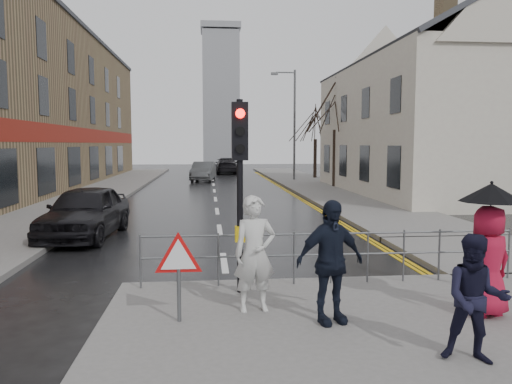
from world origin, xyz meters
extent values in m
plane|color=black|center=(0.00, 0.00, 0.00)|extent=(120.00, 120.00, 0.00)
cube|color=#605E5B|center=(-6.50, 23.00, 0.07)|extent=(4.00, 44.00, 0.14)
cube|color=#605E5B|center=(6.50, 25.00, 0.07)|extent=(4.00, 40.00, 0.14)
cube|color=#605E5B|center=(6.50, 3.00, 0.07)|extent=(4.00, 4.20, 0.14)
cube|color=#88734E|center=(-12.00, 22.00, 5.00)|extent=(8.00, 42.00, 10.00)
cube|color=beige|center=(12.00, 18.00, 3.50)|extent=(9.00, 16.00, 7.00)
cube|color=#88734E|center=(10.50, 14.00, 9.20)|extent=(0.70, 0.90, 1.80)
cube|color=#88734E|center=(13.20, 22.00, 9.20)|extent=(0.70, 0.90, 1.80)
cube|color=gray|center=(1.50, 62.00, 9.00)|extent=(5.00, 5.00, 18.00)
cylinder|color=black|center=(0.20, 0.20, 1.84)|extent=(0.11, 0.11, 3.40)
cube|color=black|center=(0.20, 0.20, 2.99)|extent=(0.28, 0.22, 1.00)
cylinder|color=#FF0C07|center=(0.20, 0.06, 3.29)|extent=(0.16, 0.04, 0.16)
cylinder|color=black|center=(0.20, 0.06, 2.99)|extent=(0.16, 0.04, 0.16)
cylinder|color=black|center=(0.20, 0.06, 2.69)|extent=(0.16, 0.04, 0.16)
cube|color=gold|center=(0.20, 0.20, 1.19)|extent=(0.18, 0.14, 0.28)
cylinder|color=#595B5E|center=(-1.60, 0.60, 0.64)|extent=(0.04, 0.04, 1.00)
cylinder|color=#595B5E|center=(5.50, 0.60, 0.64)|extent=(0.04, 0.04, 1.00)
cylinder|color=#595B5E|center=(1.95, 0.60, 1.09)|extent=(7.10, 0.04, 0.04)
cylinder|color=#595B5E|center=(1.95, 0.60, 0.69)|extent=(7.10, 0.04, 0.04)
cylinder|color=#595B5E|center=(-0.80, -1.20, 0.56)|extent=(0.06, 0.06, 0.85)
cylinder|color=red|center=(-0.80, -1.20, 1.09)|extent=(0.80, 0.03, 0.80)
cylinder|color=white|center=(-0.80, -1.22, 1.09)|extent=(0.60, 0.03, 0.60)
cylinder|color=#595B5E|center=(6.00, 28.00, 4.14)|extent=(0.16, 0.16, 8.00)
cylinder|color=#595B5E|center=(5.30, 28.00, 7.94)|extent=(1.40, 0.10, 0.10)
cube|color=#595B5E|center=(4.50, 28.00, 7.84)|extent=(0.50, 0.25, 0.18)
cylinder|color=#2F231A|center=(7.50, 22.00, 1.89)|extent=(0.26, 0.26, 3.50)
cylinder|color=#2F231A|center=(8.00, 30.00, 1.64)|extent=(0.26, 0.26, 3.00)
imported|color=silver|center=(0.36, -0.83, 1.06)|extent=(0.72, 0.52, 1.83)
imported|color=black|center=(2.83, -2.94, 0.92)|extent=(0.93, 0.84, 1.57)
imported|color=#A91330|center=(3.89, -1.39, 0.99)|extent=(0.94, 0.72, 1.71)
cylinder|color=black|center=(3.89, -1.39, 1.09)|extent=(0.02, 0.02, 1.91)
cone|color=black|center=(3.89, -1.39, 2.05)|extent=(0.96, 0.96, 0.28)
imported|color=black|center=(1.41, -1.45, 1.05)|extent=(1.15, 0.70, 1.83)
imported|color=black|center=(-3.99, 6.54, 0.77)|extent=(2.19, 4.68, 1.55)
imported|color=#3E4042|center=(-0.71, 29.11, 0.72)|extent=(2.01, 4.50, 1.44)
imported|color=black|center=(1.37, 38.37, 0.74)|extent=(2.13, 5.12, 1.48)
camera|label=1|loc=(-0.35, -8.48, 2.78)|focal=35.00mm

